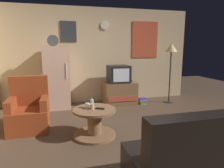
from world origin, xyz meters
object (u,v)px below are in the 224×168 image
(remote_control, at_px, (100,108))
(couch, at_px, (211,160))
(tv_stand, at_px, (120,93))
(crt_tv, at_px, (119,74))
(fridge, at_px, (57,78))
(standing_lamp, at_px, (171,52))
(coffee_table, at_px, (95,122))
(mug_ceramic_white, at_px, (88,105))
(armchair, at_px, (29,111))
(mug_ceramic_tan, at_px, (92,107))
(wine_glass, at_px, (92,103))
(book_stack, at_px, (143,101))

(remote_control, height_order, couch, couch)
(tv_stand, height_order, crt_tv, crt_tv)
(fridge, xyz_separation_m, standing_lamp, (2.93, -0.26, 0.60))
(tv_stand, relative_size, coffee_table, 1.17)
(mug_ceramic_white, height_order, couch, couch)
(tv_stand, relative_size, couch, 0.49)
(coffee_table, bearing_deg, mug_ceramic_white, 143.38)
(coffee_table, relative_size, armchair, 0.75)
(tv_stand, relative_size, armchair, 0.87)
(couch, bearing_deg, remote_control, 120.08)
(fridge, distance_m, crt_tv, 1.55)
(standing_lamp, bearing_deg, couch, -113.08)
(fridge, bearing_deg, armchair, -111.80)
(tv_stand, height_order, mug_ceramic_tan, tv_stand)
(coffee_table, relative_size, mug_ceramic_white, 8.00)
(wine_glass, relative_size, couch, 0.09)
(standing_lamp, distance_m, remote_control, 2.90)
(fridge, distance_m, coffee_table, 2.01)
(fridge, xyz_separation_m, tv_stand, (1.59, -0.08, -0.46))
(standing_lamp, bearing_deg, armchair, -163.98)
(armchair, bearing_deg, crt_tv, 29.64)
(crt_tv, distance_m, mug_ceramic_tan, 2.04)
(crt_tv, bearing_deg, wine_glass, -119.53)
(crt_tv, relative_size, coffee_table, 0.75)
(crt_tv, distance_m, remote_control, 2.02)
(mug_ceramic_white, xyz_separation_m, mug_ceramic_tan, (0.06, -0.08, 0.00))
(mug_ceramic_tan, xyz_separation_m, couch, (1.02, -1.56, -0.21))
(tv_stand, relative_size, crt_tv, 1.56)
(tv_stand, distance_m, wine_glass, 1.99)
(standing_lamp, bearing_deg, coffee_table, -145.59)
(mug_ceramic_tan, bearing_deg, armchair, 150.14)
(remote_control, bearing_deg, fridge, 138.94)
(armchair, bearing_deg, wine_glass, -26.26)
(wine_glass, bearing_deg, couch, -58.61)
(tv_stand, distance_m, crt_tv, 0.51)
(fridge, height_order, wine_glass, fridge)
(crt_tv, height_order, remote_control, crt_tv)
(fridge, height_order, remote_control, fridge)
(standing_lamp, xyz_separation_m, mug_ceramic_white, (-2.43, -1.52, -0.84))
(crt_tv, relative_size, mug_ceramic_white, 6.00)
(coffee_table, xyz_separation_m, book_stack, (1.57, 1.62, -0.16))
(armchair, height_order, book_stack, armchair)
(crt_tv, height_order, book_stack, crt_tv)
(mug_ceramic_tan, xyz_separation_m, armchair, (-1.07, 0.61, -0.18))
(couch, xyz_separation_m, book_stack, (0.59, 3.19, -0.23))
(fridge, relative_size, remote_control, 11.80)
(fridge, height_order, mug_ceramic_white, fridge)
(remote_control, bearing_deg, standing_lamp, 64.64)
(wine_glass, height_order, mug_ceramic_white, wine_glass)
(coffee_table, bearing_deg, standing_lamp, 34.41)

